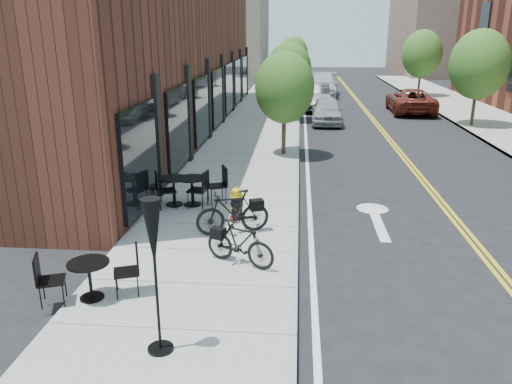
{
  "coord_description": "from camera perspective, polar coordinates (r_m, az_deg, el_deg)",
  "views": [
    {
      "loc": [
        -0.07,
        -9.67,
        4.59
      ],
      "look_at": [
        -1.01,
        1.4,
        1.0
      ],
      "focal_mm": 35.0,
      "sensor_mm": 36.0,
      "label": 1
    }
  ],
  "objects": [
    {
      "name": "tree_far_b",
      "position": [
        27.14,
        24.16,
        13.16
      ],
      "size": [
        2.8,
        2.8,
        4.62
      ],
      "color": "#382B1E",
      "rests_on": "sidewalk_far"
    },
    {
      "name": "bistro_set_c",
      "position": [
        13.48,
        -9.38,
        0.54
      ],
      "size": [
        1.89,
        0.92,
        0.99
      ],
      "rotation": [
        0.0,
        0.0,
        -0.17
      ],
      "color": "black",
      "rests_on": "sidewalk_near"
    },
    {
      "name": "tree_near_c",
      "position": [
        34.73,
        4.11,
        14.46
      ],
      "size": [
        2.1,
        2.1,
        3.67
      ],
      "color": "#382B1E",
      "rests_on": "sidewalk_near"
    },
    {
      "name": "tree_near_d",
      "position": [
        42.71,
        4.3,
        15.44
      ],
      "size": [
        2.4,
        2.4,
        4.11
      ],
      "color": "#382B1E",
      "rests_on": "sidewalk_near"
    },
    {
      "name": "bistro_set_a",
      "position": [
        9.2,
        -18.5,
        -8.97
      ],
      "size": [
        1.7,
        0.96,
        0.9
      ],
      "rotation": [
        0.0,
        0.0,
        0.35
      ],
      "color": "black",
      "rests_on": "sidewalk_near"
    },
    {
      "name": "building_near",
      "position": [
        24.55,
        -10.7,
        15.06
      ],
      "size": [
        5.0,
        28.0,
        7.0
      ],
      "primitive_type": "cube",
      "color": "#411E14",
      "rests_on": "ground"
    },
    {
      "name": "sidewalk_near",
      "position": [
        20.27,
        -0.73,
        4.99
      ],
      "size": [
        4.0,
        70.0,
        0.12
      ],
      "primitive_type": "cube",
      "color": "#9E9B93",
      "rests_on": "ground"
    },
    {
      "name": "parked_car_b",
      "position": [
        31.25,
        6.76,
        10.79
      ],
      "size": [
        1.84,
        4.83,
        1.57
      ],
      "primitive_type": "imported",
      "rotation": [
        0.0,
        0.0,
        0.04
      ],
      "color": "black",
      "rests_on": "ground"
    },
    {
      "name": "parked_car_c",
      "position": [
        37.78,
        7.54,
        12.01
      ],
      "size": [
        2.79,
        5.78,
        1.62
      ],
      "primitive_type": "imported",
      "rotation": [
        0.0,
        0.0,
        -0.09
      ],
      "color": "silver",
      "rests_on": "ground"
    },
    {
      "name": "bicycle_right",
      "position": [
        9.94,
        -1.87,
        -5.86
      ],
      "size": [
        1.58,
        1.04,
        0.93
      ],
      "primitive_type": "imported",
      "rotation": [
        0.0,
        0.0,
        1.14
      ],
      "color": "black",
      "rests_on": "sidewalk_near"
    },
    {
      "name": "parked_car_a",
      "position": [
        26.39,
        8.11,
        9.17
      ],
      "size": [
        1.66,
        3.91,
        1.32
      ],
      "primitive_type": "imported",
      "rotation": [
        0.0,
        0.0,
        -0.02
      ],
      "color": "#989CA0",
      "rests_on": "ground"
    },
    {
      "name": "bistro_set_b",
      "position": [
        13.41,
        -7.34,
        0.55
      ],
      "size": [
        1.87,
        1.15,
        1.0
      ],
      "rotation": [
        0.0,
        0.0,
        0.4
      ],
      "color": "black",
      "rests_on": "sidewalk_near"
    },
    {
      "name": "tree_near_b",
      "position": [
        26.74,
        3.82,
        13.84
      ],
      "size": [
        2.3,
        2.3,
        3.98
      ],
      "color": "#382B1E",
      "rests_on": "sidewalk_near"
    },
    {
      "name": "fire_hydrant",
      "position": [
        12.36,
        -2.21,
        -1.33
      ],
      "size": [
        0.42,
        0.42,
        0.84
      ],
      "rotation": [
        0.0,
        0.0,
        -0.15
      ],
      "color": "maroon",
      "rests_on": "sidewalk_near"
    },
    {
      "name": "tree_far_c",
      "position": [
        38.68,
        18.44,
        14.75
      ],
      "size": [
        2.8,
        2.8,
        4.62
      ],
      "color": "#382B1E",
      "rests_on": "sidewalk_far"
    },
    {
      "name": "ground",
      "position": [
        10.7,
        4.8,
        -7.55
      ],
      "size": [
        120.0,
        120.0,
        0.0
      ],
      "primitive_type": "plane",
      "color": "black",
      "rests_on": "ground"
    },
    {
      "name": "bg_building_right",
      "position": [
        61.81,
        21.01,
        18.09
      ],
      "size": [
        10.0,
        16.0,
        12.0
      ],
      "primitive_type": "cube",
      "color": "brown",
      "rests_on": "ground"
    },
    {
      "name": "bg_building_left",
      "position": [
        58.21,
        -3.13,
        18.28
      ],
      "size": [
        8.0,
        14.0,
        10.0
      ],
      "primitive_type": "cube",
      "color": "#726656",
      "rests_on": "ground"
    },
    {
      "name": "bicycle_left",
      "position": [
        11.44,
        -2.67,
        -2.32
      ],
      "size": [
        1.78,
        1.05,
        1.03
      ],
      "primitive_type": "imported",
      "rotation": [
        0.0,
        0.0,
        -1.22
      ],
      "color": "black",
      "rests_on": "sidewalk_near"
    },
    {
      "name": "tree_near_a",
      "position": [
        18.78,
        3.28,
        11.81
      ],
      "size": [
        2.2,
        2.2,
        3.81
      ],
      "color": "#382B1E",
      "rests_on": "sidewalk_near"
    },
    {
      "name": "patio_umbrella",
      "position": [
        7.0,
        -11.64,
        -5.91
      ],
      "size": [
        0.38,
        0.38,
        2.35
      ],
      "color": "black",
      "rests_on": "sidewalk_near"
    },
    {
      "name": "parked_car_far",
      "position": [
        31.05,
        17.24,
        9.93
      ],
      "size": [
        2.49,
        5.15,
        1.41
      ],
      "primitive_type": "imported",
      "rotation": [
        0.0,
        0.0,
        3.11
      ],
      "color": "maroon",
      "rests_on": "ground"
    }
  ]
}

